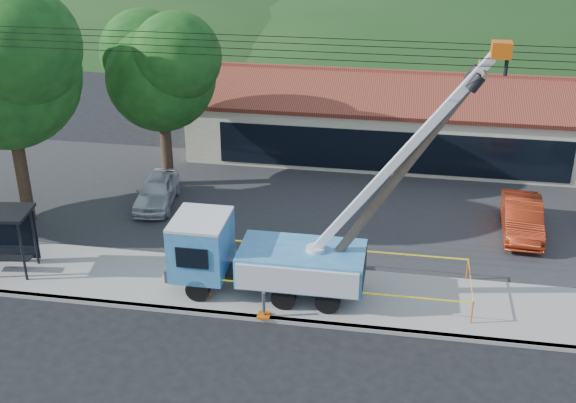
% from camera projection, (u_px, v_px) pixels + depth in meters
% --- Properties ---
extents(ground, '(120.00, 120.00, 0.00)m').
position_uv_depth(ground, '(248.00, 356.00, 24.08)').
color(ground, black).
rests_on(ground, ground).
extents(curb, '(60.00, 0.25, 0.15)m').
position_uv_depth(curb, '(261.00, 318.00, 25.92)').
color(curb, '#A29F98').
rests_on(curb, ground).
extents(sidewalk, '(60.00, 4.00, 0.15)m').
position_uv_depth(sidewalk, '(271.00, 290.00, 27.62)').
color(sidewalk, '#A29F98').
rests_on(sidewalk, ground).
extents(parking_lot, '(60.00, 12.00, 0.10)m').
position_uv_depth(parking_lot, '(302.00, 203.00, 34.76)').
color(parking_lot, '#28282B').
rests_on(parking_lot, ground).
extents(strip_mall, '(22.50, 8.53, 4.67)m').
position_uv_depth(strip_mall, '(394.00, 119.00, 40.49)').
color(strip_mall, '#B8AF91').
rests_on(strip_mall, ground).
extents(tree_west_near, '(7.56, 6.72, 10.80)m').
position_uv_depth(tree_west_near, '(3.00, 60.00, 29.84)').
color(tree_west_near, '#332316').
rests_on(tree_west_near, ground).
extents(tree_lot, '(6.30, 5.60, 8.94)m').
position_uv_depth(tree_lot, '(160.00, 66.00, 34.10)').
color(tree_lot, '#332316').
rests_on(tree_lot, ground).
extents(hill_west, '(78.40, 56.00, 28.00)m').
position_uv_depth(hill_west, '(222.00, 20.00, 75.42)').
color(hill_west, '#143815').
rests_on(hill_west, ground).
extents(hill_center, '(89.60, 64.00, 32.00)m').
position_uv_depth(hill_center, '(467.00, 28.00, 71.62)').
color(hill_center, '#143815').
rests_on(hill_center, ground).
extents(utility_truck, '(11.42, 3.88, 9.83)m').
position_uv_depth(utility_truck, '(264.00, 254.00, 26.80)').
color(utility_truck, black).
rests_on(utility_truck, ground).
extents(leaning_pole, '(6.25, 1.93, 9.76)m').
position_uv_depth(leaning_pole, '(404.00, 169.00, 24.68)').
color(leaning_pole, brown).
rests_on(leaning_pole, ground).
extents(caution_tape, '(9.57, 3.13, 0.90)m').
position_uv_depth(caution_tape, '(342.00, 273.00, 27.34)').
color(caution_tape, '#D4540B').
rests_on(caution_tape, ground).
extents(car_silver, '(2.16, 4.35, 1.42)m').
position_uv_depth(car_silver, '(158.00, 206.00, 34.56)').
color(car_silver, silver).
rests_on(car_silver, ground).
extents(car_red, '(1.82, 4.66, 1.51)m').
position_uv_depth(car_red, '(519.00, 235.00, 31.90)').
color(car_red, maroon).
rests_on(car_red, ground).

